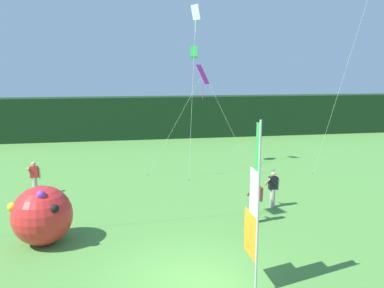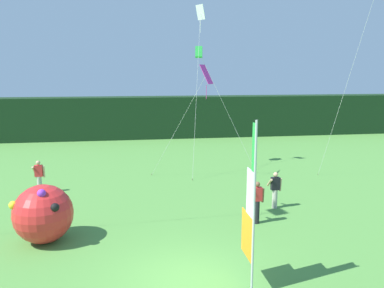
{
  "view_description": "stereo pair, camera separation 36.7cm",
  "coord_description": "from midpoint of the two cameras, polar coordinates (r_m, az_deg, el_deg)",
  "views": [
    {
      "loc": [
        -1.73,
        -9.75,
        5.67
      ],
      "look_at": [
        0.62,
        3.12,
        3.26
      ],
      "focal_mm": 36.56,
      "sensor_mm": 36.0,
      "label": 1
    },
    {
      "loc": [
        -1.37,
        -9.81,
        5.67
      ],
      "look_at": [
        0.62,
        3.12,
        3.26
      ],
      "focal_mm": 36.56,
      "sensor_mm": 36.0,
      "label": 2
    }
  ],
  "objects": [
    {
      "name": "kite_white_diamond_1",
      "position": [
        22.62,
        1.65,
        17.2
      ],
      "size": [
        1.09,
        2.75,
        9.34
      ],
      "color": "brown",
      "rests_on": "ground"
    },
    {
      "name": "banner_flag",
      "position": [
        10.26,
        9.53,
        -9.58
      ],
      "size": [
        0.06,
        1.03,
        4.55
      ],
      "color": "#B7B7BC",
      "rests_on": "ground"
    },
    {
      "name": "kite_green_box_2",
      "position": [
        22.91,
        1.53,
        13.15
      ],
      "size": [
        3.41,
        1.53,
        7.13
      ],
      "color": "brown",
      "rests_on": "ground"
    },
    {
      "name": "inflatable_balloon",
      "position": [
        14.13,
        -20.19,
        -9.54
      ],
      "size": [
        1.99,
        1.98,
        1.99
      ],
      "color": "red",
      "rests_on": "ground"
    },
    {
      "name": "ground_plane",
      "position": [
        11.41,
        0.23,
        -19.35
      ],
      "size": [
        120.0,
        120.0,
        0.0
      ],
      "primitive_type": "plane",
      "color": "#518E3D"
    },
    {
      "name": "kite_magenta_diamond_3",
      "position": [
        19.93,
        2.39,
        9.58
      ],
      "size": [
        3.17,
        2.2,
        6.05
      ],
      "color": "brown",
      "rests_on": "ground"
    },
    {
      "name": "person_mid_field",
      "position": [
        19.82,
        -20.93,
        -4.36
      ],
      "size": [
        0.55,
        0.48,
        1.58
      ],
      "color": "#B7B2A3",
      "rests_on": "ground"
    },
    {
      "name": "person_far_left",
      "position": [
        16.92,
        12.64,
        -6.44
      ],
      "size": [
        0.55,
        0.48,
        1.56
      ],
      "color": "#B7B2A3",
      "rests_on": "ground"
    },
    {
      "name": "distant_treeline",
      "position": [
        34.39,
        -6.13,
        3.9
      ],
      "size": [
        80.0,
        2.4,
        3.57
      ],
      "primitive_type": "cube",
      "color": "black",
      "rests_on": "ground"
    },
    {
      "name": "person_near_banner",
      "position": [
        15.12,
        10.14,
        -8.22
      ],
      "size": [
        0.55,
        0.48,
        1.64
      ],
      "color": "black",
      "rests_on": "ground"
    }
  ]
}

